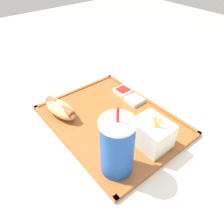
# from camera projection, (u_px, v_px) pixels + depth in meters

# --- Properties ---
(ground_plane) EXTENTS (8.00, 8.00, 0.00)m
(ground_plane) POSITION_uv_depth(u_px,v_px,m) (106.00, 216.00, 1.19)
(ground_plane) COLOR #ADA393
(dining_table) EXTENTS (1.43, 0.97, 0.73)m
(dining_table) POSITION_uv_depth(u_px,v_px,m) (104.00, 178.00, 0.95)
(dining_table) COLOR beige
(dining_table) RESTS_ON ground_plane
(food_tray) EXTENTS (0.43, 0.33, 0.01)m
(food_tray) POSITION_uv_depth(u_px,v_px,m) (112.00, 120.00, 0.69)
(food_tray) COLOR brown
(food_tray) RESTS_ON dining_table
(soda_cup) EXTENTS (0.08, 0.08, 0.19)m
(soda_cup) POSITION_uv_depth(u_px,v_px,m) (117.00, 147.00, 0.50)
(soda_cup) COLOR #194CA5
(soda_cup) RESTS_ON food_tray
(hot_dog_far) EXTENTS (0.14, 0.07, 0.04)m
(hot_dog_far) POSITION_uv_depth(u_px,v_px,m) (60.00, 109.00, 0.69)
(hot_dog_far) COLOR tan
(hot_dog_far) RESTS_ON food_tray
(fries_carton) EXTENTS (0.10, 0.08, 0.11)m
(fries_carton) POSITION_uv_depth(u_px,v_px,m) (152.00, 134.00, 0.58)
(fries_carton) COLOR silver
(fries_carton) RESTS_ON food_tray
(sauce_cup_mayo) EXTENTS (0.05, 0.05, 0.02)m
(sauce_cup_mayo) POSITION_uv_depth(u_px,v_px,m) (135.00, 100.00, 0.75)
(sauce_cup_mayo) COLOR silver
(sauce_cup_mayo) RESTS_ON food_tray
(sauce_cup_ketchup) EXTENTS (0.05, 0.05, 0.02)m
(sauce_cup_ketchup) POSITION_uv_depth(u_px,v_px,m) (123.00, 91.00, 0.80)
(sauce_cup_ketchup) COLOR silver
(sauce_cup_ketchup) RESTS_ON food_tray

